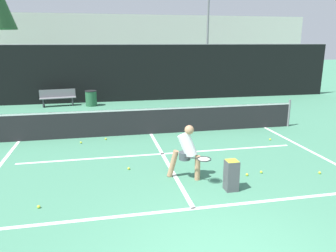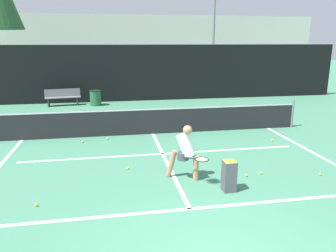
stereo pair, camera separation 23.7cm
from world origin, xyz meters
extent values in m
cube|color=white|center=(0.00, 1.77, 0.00)|extent=(11.00, 0.10, 0.01)
cube|color=white|center=(0.00, 5.16, 0.00)|extent=(8.25, 0.10, 0.01)
cube|color=white|center=(0.00, 4.58, 0.00)|extent=(0.10, 5.62, 0.01)
cube|color=white|center=(4.51, 4.58, 0.00)|extent=(0.10, 6.62, 0.01)
cylinder|color=slate|center=(5.50, 7.39, 0.53)|extent=(0.09, 0.09, 1.07)
cube|color=#232326|center=(0.00, 7.39, 0.47)|extent=(11.00, 0.02, 0.95)
cube|color=white|center=(0.00, 7.39, 0.92)|extent=(11.00, 0.03, 0.06)
cube|color=black|center=(0.00, 14.37, 1.54)|extent=(24.00, 0.06, 3.08)
cylinder|color=slate|center=(0.00, 14.37, 3.10)|extent=(24.00, 0.04, 0.04)
cylinder|color=tan|center=(0.48, 3.14, 0.31)|extent=(0.13, 0.13, 0.61)
cylinder|color=tan|center=(-0.06, 3.43, 0.35)|extent=(0.33, 0.26, 0.71)
cylinder|color=#3F474C|center=(0.20, 3.29, 0.58)|extent=(0.28, 0.28, 0.19)
cylinder|color=white|center=(0.25, 3.26, 0.86)|extent=(0.49, 0.40, 0.67)
sphere|color=tan|center=(0.29, 3.24, 1.24)|extent=(0.22, 0.22, 0.22)
cylinder|color=#262628|center=(0.27, 2.99, 0.63)|extent=(0.28, 0.17, 0.03)
torus|color=#262628|center=(0.54, 2.85, 0.63)|extent=(0.46, 0.46, 0.02)
cylinder|color=beige|center=(0.54, 2.85, 0.63)|extent=(0.35, 0.35, 0.01)
sphere|color=#D1E033|center=(1.77, 3.10, 0.03)|extent=(0.07, 0.07, 0.07)
sphere|color=#D1E033|center=(3.87, 5.78, 0.03)|extent=(0.07, 0.07, 0.07)
sphere|color=#D1E033|center=(2.20, 3.19, 0.03)|extent=(0.07, 0.07, 0.07)
sphere|color=#D1E033|center=(-1.10, 4.12, 0.03)|extent=(0.07, 0.07, 0.07)
sphere|color=#D1E033|center=(3.64, 2.84, 0.03)|extent=(0.07, 0.07, 0.07)
sphere|color=#D1E033|center=(-1.63, 6.97, 0.03)|extent=(0.07, 0.07, 0.07)
sphere|color=#D1E033|center=(-2.44, 6.72, 0.03)|extent=(0.07, 0.07, 0.07)
sphere|color=#D1E033|center=(-3.07, 2.43, 0.03)|extent=(0.07, 0.07, 0.07)
cube|color=#4C4C51|center=(1.06, 2.44, 0.35)|extent=(0.28, 0.28, 0.70)
cube|color=#D1E033|center=(1.06, 2.44, 0.68)|extent=(0.25, 0.25, 0.06)
cube|color=slate|center=(-3.89, 13.54, 0.44)|extent=(1.82, 0.60, 0.04)
cube|color=slate|center=(-3.92, 13.72, 0.65)|extent=(1.78, 0.29, 0.42)
cube|color=#333338|center=(-4.60, 13.44, 0.22)|extent=(0.06, 0.32, 0.44)
cube|color=#333338|center=(-3.18, 13.64, 0.22)|extent=(0.06, 0.32, 0.44)
cylinder|color=#28603D|center=(-2.22, 13.33, 0.38)|extent=(0.57, 0.57, 0.76)
cylinder|color=black|center=(-2.22, 13.33, 0.78)|extent=(0.60, 0.60, 0.04)
cube|color=navy|center=(1.23, 16.49, 0.39)|extent=(1.90, 4.18, 0.78)
cube|color=#1E2328|center=(1.23, 16.28, 1.04)|extent=(1.59, 2.51, 0.52)
cylinder|color=black|center=(2.09, 17.83, 0.30)|extent=(0.18, 0.60, 0.60)
cylinder|color=black|center=(2.09, 15.15, 0.30)|extent=(0.18, 0.60, 0.60)
cylinder|color=slate|center=(6.62, 21.12, 3.84)|extent=(0.16, 0.16, 7.69)
cube|color=beige|center=(0.00, 27.37, 2.78)|extent=(36.00, 2.40, 5.57)
camera|label=1|loc=(-1.72, -3.97, 3.27)|focal=35.00mm
camera|label=2|loc=(-1.49, -4.01, 3.27)|focal=35.00mm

